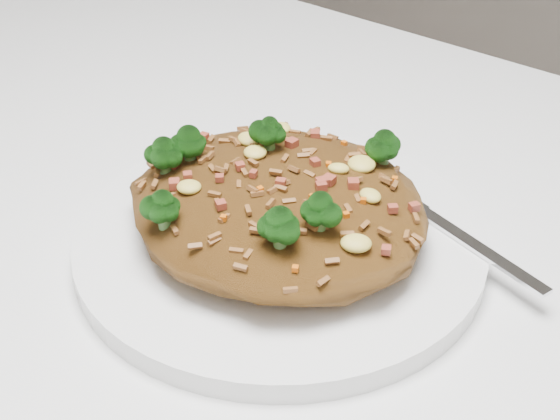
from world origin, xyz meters
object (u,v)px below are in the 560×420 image
at_px(dining_table, 139,345).
at_px(fried_rice, 279,195).
at_px(plate, 280,240).
at_px(fork, 449,229).

distance_m(dining_table, fried_rice, 0.16).
relative_size(plate, fried_rice, 1.36).
bearing_deg(fried_rice, plate, 47.29).
bearing_deg(fried_rice, dining_table, -145.65).
xyz_separation_m(dining_table, fork, (0.16, 0.12, 0.11)).
bearing_deg(fork, fried_rice, -126.02).
distance_m(dining_table, fork, 0.23).
bearing_deg(plate, dining_table, -145.56).
xyz_separation_m(plate, fork, (0.08, 0.06, 0.01)).
distance_m(plate, fried_rice, 0.03).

